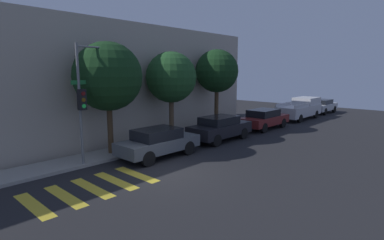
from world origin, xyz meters
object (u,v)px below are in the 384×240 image
Objects in this scene: tree_near_corner at (108,77)px; tree_far_end at (217,71)px; sedan_far_end at (264,118)px; sedan_tail_of_row at (322,106)px; sedan_near_corner at (158,142)px; sedan_middle at (220,128)px; pickup_truck at (301,108)px; traffic_light_pole at (89,88)px; tree_midblock at (171,78)px.

tree_far_end reaches higher than tree_near_corner.
sedan_far_end reaches higher than sedan_tail_of_row.
tree_near_corner is (-11.83, 2.01, 3.21)m from sedan_far_end.
sedan_tail_of_row is at bearing -7.60° from tree_far_end.
sedan_near_corner is at bearing -54.10° from tree_near_corner.
sedan_tail_of_row is at bearing 0.00° from sedan_far_end.
sedan_middle is 5.37m from sedan_far_end.
sedan_far_end is at bearing 180.00° from sedan_tail_of_row.
tree_far_end is at bearing 172.40° from sedan_tail_of_row.
pickup_truck reaches higher than sedan_far_end.
traffic_light_pole is 1.19× the size of sedan_far_end.
sedan_middle is at bearing -9.18° from traffic_light_pole.
tree_near_corner is at bearing 162.73° from sedan_middle.
tree_far_end is at bearing 168.34° from pickup_truck.
pickup_truck is at bearing -11.66° from tree_far_end.
tree_far_end is at bearing 42.87° from sedan_middle.
sedan_middle is at bearing 180.00° from pickup_truck.
pickup_truck is 18.72m from tree_near_corner.
sedan_middle is 4.30m from tree_midblock.
sedan_middle is at bearing -42.24° from tree_midblock.
tree_far_end reaches higher than pickup_truck.
sedan_near_corner is at bearing -24.00° from traffic_light_pole.
traffic_light_pole is 8.42m from sedan_middle.
tree_near_corner is (-1.45, 2.01, 3.22)m from sedan_near_corner.
tree_near_corner is (-23.68, 2.01, 3.23)m from sedan_tail_of_row.
tree_far_end is at bearing 0.00° from tree_midblock.
tree_far_end is (2.16, 2.01, 3.46)m from sedan_middle.
sedan_far_end is at bearing -0.00° from sedan_middle.
tree_far_end reaches higher than sedan_middle.
sedan_far_end is (13.24, -1.27, -2.75)m from traffic_light_pole.
sedan_tail_of_row is 0.79× the size of tree_midblock.
traffic_light_pole is at bearing -175.79° from tree_far_end.
tree_near_corner is (1.40, 0.74, 0.46)m from traffic_light_pole.
traffic_light_pole is 0.96× the size of tree_near_corner.
tree_midblock is at bearing 7.44° from traffic_light_pole.
sedan_middle is at bearing -17.27° from tree_near_corner.
sedan_tail_of_row is at bearing 0.00° from sedan_near_corner.
tree_far_end reaches higher than sedan_near_corner.
sedan_far_end is 0.80× the size of tree_near_corner.
sedan_tail_of_row is 19.78m from tree_midblock.
tree_midblock is (-2.21, 2.01, 3.09)m from sedan_middle.
tree_midblock is at bearing 0.00° from tree_near_corner.
tree_near_corner is 4.25m from tree_midblock.
traffic_light_pole is at bearing -152.24° from tree_near_corner.
tree_far_end reaches higher than traffic_light_pole.
traffic_light_pole reaches higher than sedan_near_corner.
sedan_middle is 0.77× the size of tree_far_end.
tree_far_end is (-15.05, 2.01, 3.50)m from sedan_tail_of_row.
tree_far_end is at bearing 15.65° from sedan_near_corner.
sedan_far_end is 11.84m from sedan_tail_of_row.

